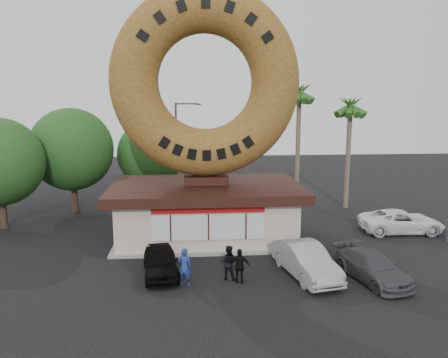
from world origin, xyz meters
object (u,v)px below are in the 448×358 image
Objects in this scene: donut_shop at (206,209)px; person_right at (240,266)px; person_center at (228,262)px; car_grey at (372,267)px; car_black at (161,261)px; car_white at (401,221)px; giant_donut at (205,82)px; street_lamp at (178,147)px; person_left at (185,267)px; car_silver at (306,260)px.

donut_shop is 6.99m from person_right.
car_grey is (6.61, -0.61, -0.17)m from person_center.
car_black is 15.66m from car_white.
person_right is at bearing -25.74° from car_black.
giant_donut reaches higher than street_lamp.
car_grey is at bearing -169.99° from person_right.
street_lamp is at bearing -68.34° from person_right.
street_lamp is (-1.86, 10.02, 2.72)m from donut_shop.
giant_donut is at bearing 90.00° from donut_shop.
giant_donut is 6.17× the size of person_left.
car_silver is at bearing -68.82° from street_lamp.
car_white is (12.22, 0.06, -1.06)m from donut_shop.
car_grey is at bearing -25.23° from car_silver.
car_white is (13.46, 6.91, -0.17)m from person_left.
person_right is 12.94m from car_white.
donut_shop is 10.54m from street_lamp.
person_left is 0.38× the size of car_silver.
donut_shop is 2.41× the size of car_silver.
donut_shop reaches higher than car_black.
street_lamp is at bearing 104.88° from car_grey.
donut_shop is 12.27m from car_white.
giant_donut is 6.68× the size of person_right.
car_grey is at bearing -43.24° from donut_shop.
giant_donut is 10.47m from car_black.
person_center is at bearing 121.63° from car_white.
person_right is at bearing -79.61° from giant_donut.
donut_shop reaches higher than car_grey.
person_center is (2.01, 0.53, -0.06)m from person_left.
person_right is 0.32× the size of car_white.
person_right is 6.13m from car_grey.
giant_donut is at bearing 59.95° from car_black.
person_left is at bearing -87.92° from street_lamp.
car_silver is (5.69, 0.62, -0.11)m from person_left.
giant_donut is 2.12× the size of car_white.
car_white is at bearing 41.58° from car_grey.
person_right is at bearing -79.59° from donut_shop.
car_black is (-2.39, -5.56, -1.10)m from donut_shop.
car_white reaches higher than car_grey.
person_center is at bearing -20.50° from car_black.
car_silver is (3.68, 0.09, -0.05)m from person_center.
person_left is at bearing 119.67° from car_white.
person_left is at bearing 31.82° from person_center.
street_lamp is 17.82m from car_silver.
giant_donut is 11.40m from car_silver.
street_lamp is 1.57× the size of car_white.
car_silver is at bearing -158.70° from person_right.
person_left reaches higher than car_white.
donut_shop is 6.15m from car_black.
car_black is at bearing -91.98° from street_lamp.
donut_shop is 10.19m from car_grey.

